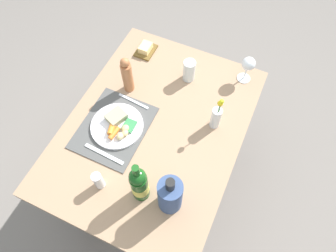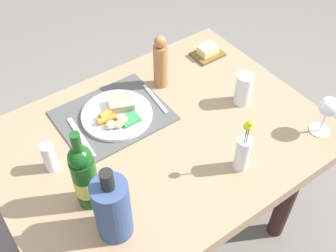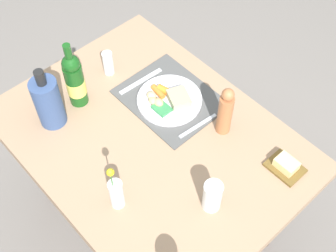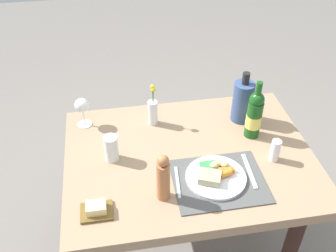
{
  "view_description": "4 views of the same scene",
  "coord_description": "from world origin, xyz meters",
  "px_view_note": "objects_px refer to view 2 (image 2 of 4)",
  "views": [
    {
      "loc": [
        0.65,
        0.37,
        2.04
      ],
      "look_at": [
        0.02,
        0.08,
        0.81
      ],
      "focal_mm": 32.21,
      "sensor_mm": 36.0,
      "label": 1
    },
    {
      "loc": [
        0.54,
        0.8,
        1.79
      ],
      "look_at": [
        -0.0,
        0.04,
        0.79
      ],
      "focal_mm": 43.08,
      "sensor_mm": 36.0,
      "label": 2
    },
    {
      "loc": [
        -0.78,
        0.63,
        2.13
      ],
      "look_at": [
        -0.07,
        -0.03,
        0.82
      ],
      "focal_mm": 48.35,
      "sensor_mm": 36.0,
      "label": 3
    },
    {
      "loc": [
        -0.32,
        -1.31,
        1.97
      ],
      "look_at": [
        -0.09,
        0.09,
        0.83
      ],
      "focal_mm": 42.04,
      "sensor_mm": 36.0,
      "label": 4
    }
  ],
  "objects_px": {
    "wine_glass": "(328,108)",
    "cooler_bottle": "(112,209)",
    "knife": "(81,137)",
    "wine_bottle": "(85,177)",
    "pepper_mill": "(160,63)",
    "water_tumbler": "(243,91)",
    "dinner_plate": "(117,114)",
    "flower_vase": "(243,152)",
    "salt_shaker": "(49,157)",
    "fork": "(155,98)",
    "dining_table": "(161,154)",
    "butter_dish": "(208,52)"
  },
  "relations": [
    {
      "from": "wine_glass",
      "to": "cooler_bottle",
      "type": "relative_size",
      "value": 0.57
    },
    {
      "from": "knife",
      "to": "cooler_bottle",
      "type": "height_order",
      "value": "cooler_bottle"
    },
    {
      "from": "wine_bottle",
      "to": "pepper_mill",
      "type": "xyz_separation_m",
      "value": [
        -0.49,
        -0.33,
        -0.01
      ]
    },
    {
      "from": "water_tumbler",
      "to": "cooler_bottle",
      "type": "bearing_deg",
      "value": 15.86
    },
    {
      "from": "dinner_plate",
      "to": "flower_vase",
      "type": "bearing_deg",
      "value": 116.08
    },
    {
      "from": "knife",
      "to": "water_tumbler",
      "type": "xyz_separation_m",
      "value": [
        -0.6,
        0.19,
        0.05
      ]
    },
    {
      "from": "pepper_mill",
      "to": "flower_vase",
      "type": "xyz_separation_m",
      "value": [
        0.03,
        0.5,
        -0.03
      ]
    },
    {
      "from": "wine_bottle",
      "to": "dinner_plate",
      "type": "bearing_deg",
      "value": -134.06
    },
    {
      "from": "dinner_plate",
      "to": "pepper_mill",
      "type": "height_order",
      "value": "pepper_mill"
    },
    {
      "from": "knife",
      "to": "wine_glass",
      "type": "relative_size",
      "value": 1.36
    },
    {
      "from": "knife",
      "to": "pepper_mill",
      "type": "xyz_separation_m",
      "value": [
        -0.4,
        -0.08,
        0.1
      ]
    },
    {
      "from": "salt_shaker",
      "to": "cooler_bottle",
      "type": "bearing_deg",
      "value": 99.89
    },
    {
      "from": "pepper_mill",
      "to": "flower_vase",
      "type": "bearing_deg",
      "value": 87.05
    },
    {
      "from": "fork",
      "to": "wine_glass",
      "type": "bearing_deg",
      "value": 134.63
    },
    {
      "from": "knife",
      "to": "water_tumbler",
      "type": "bearing_deg",
      "value": 165.55
    },
    {
      "from": "dinner_plate",
      "to": "cooler_bottle",
      "type": "xyz_separation_m",
      "value": [
        0.24,
        0.4,
        0.09
      ]
    },
    {
      "from": "knife",
      "to": "pepper_mill",
      "type": "height_order",
      "value": "pepper_mill"
    },
    {
      "from": "dining_table",
      "to": "pepper_mill",
      "type": "relative_size",
      "value": 5.02
    },
    {
      "from": "fork",
      "to": "butter_dish",
      "type": "height_order",
      "value": "butter_dish"
    },
    {
      "from": "wine_bottle",
      "to": "cooler_bottle",
      "type": "height_order",
      "value": "wine_bottle"
    },
    {
      "from": "dining_table",
      "to": "dinner_plate",
      "type": "xyz_separation_m",
      "value": [
        0.08,
        -0.17,
        0.12
      ]
    },
    {
      "from": "water_tumbler",
      "to": "butter_dish",
      "type": "distance_m",
      "value": 0.32
    },
    {
      "from": "butter_dish",
      "to": "salt_shaker",
      "type": "bearing_deg",
      "value": 12.25
    },
    {
      "from": "wine_bottle",
      "to": "butter_dish",
      "type": "relative_size",
      "value": 2.36
    },
    {
      "from": "dinner_plate",
      "to": "flower_vase",
      "type": "height_order",
      "value": "flower_vase"
    },
    {
      "from": "wine_bottle",
      "to": "pepper_mill",
      "type": "height_order",
      "value": "wine_bottle"
    },
    {
      "from": "cooler_bottle",
      "to": "butter_dish",
      "type": "bearing_deg",
      "value": -146.7
    },
    {
      "from": "wine_glass",
      "to": "pepper_mill",
      "type": "xyz_separation_m",
      "value": [
        0.32,
        -0.55,
        -0.0
      ]
    },
    {
      "from": "dinner_plate",
      "to": "wine_bottle",
      "type": "distance_m",
      "value": 0.38
    },
    {
      "from": "pepper_mill",
      "to": "cooler_bottle",
      "type": "relative_size",
      "value": 0.83
    },
    {
      "from": "knife",
      "to": "wine_glass",
      "type": "height_order",
      "value": "wine_glass"
    },
    {
      "from": "knife",
      "to": "butter_dish",
      "type": "distance_m",
      "value": 0.69
    },
    {
      "from": "knife",
      "to": "pepper_mill",
      "type": "bearing_deg",
      "value": -165.98
    },
    {
      "from": "knife",
      "to": "cooler_bottle",
      "type": "distance_m",
      "value": 0.4
    },
    {
      "from": "wine_bottle",
      "to": "cooler_bottle",
      "type": "xyz_separation_m",
      "value": [
        -0.01,
        0.13,
        -0.01
      ]
    },
    {
      "from": "salt_shaker",
      "to": "wine_glass",
      "type": "xyz_separation_m",
      "value": [
        -0.86,
        0.41,
        0.06
      ]
    },
    {
      "from": "dinner_plate",
      "to": "cooler_bottle",
      "type": "distance_m",
      "value": 0.47
    },
    {
      "from": "water_tumbler",
      "to": "butter_dish",
      "type": "relative_size",
      "value": 0.99
    },
    {
      "from": "cooler_bottle",
      "to": "water_tumbler",
      "type": "bearing_deg",
      "value": -164.14
    },
    {
      "from": "water_tumbler",
      "to": "pepper_mill",
      "type": "bearing_deg",
      "value": -53.52
    },
    {
      "from": "wine_glass",
      "to": "butter_dish",
      "type": "relative_size",
      "value": 1.21
    },
    {
      "from": "dining_table",
      "to": "water_tumbler",
      "type": "relative_size",
      "value": 8.96
    },
    {
      "from": "dinner_plate",
      "to": "salt_shaker",
      "type": "distance_m",
      "value": 0.31
    },
    {
      "from": "dining_table",
      "to": "cooler_bottle",
      "type": "height_order",
      "value": "cooler_bottle"
    },
    {
      "from": "dinner_plate",
      "to": "water_tumbler",
      "type": "height_order",
      "value": "water_tumbler"
    },
    {
      "from": "pepper_mill",
      "to": "butter_dish",
      "type": "xyz_separation_m",
      "value": [
        -0.28,
        -0.04,
        -0.09
      ]
    },
    {
      "from": "wine_bottle",
      "to": "wine_glass",
      "type": "distance_m",
      "value": 0.85
    },
    {
      "from": "wine_bottle",
      "to": "salt_shaker",
      "type": "height_order",
      "value": "wine_bottle"
    },
    {
      "from": "wine_bottle",
      "to": "fork",
      "type": "bearing_deg",
      "value": -148.22
    },
    {
      "from": "dining_table",
      "to": "salt_shaker",
      "type": "bearing_deg",
      "value": -13.84
    }
  ]
}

